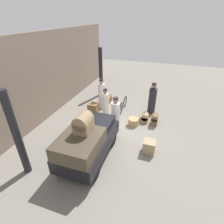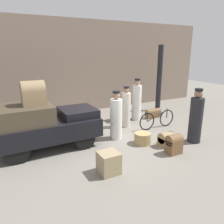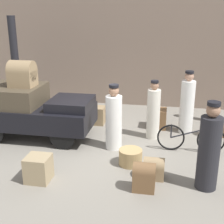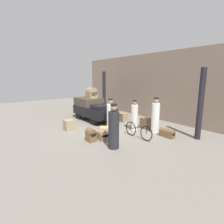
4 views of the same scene
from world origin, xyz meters
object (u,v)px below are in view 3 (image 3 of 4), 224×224
object	(u,v)px
porter_carrying_trunk	(153,112)
trunk_barrel_dark	(216,129)
truck	(32,109)
wicker_basket	(131,157)
porter_lifting_near_truck	(209,150)
bicycle	(191,139)
trunk_wicker_pale	(158,118)
conductor_in_dark_uniform	(187,105)
suitcase_small_leather	(154,168)
suitcase_tan_flat	(144,176)
trunk_on_truck_roof	(22,74)
porter_with_bicycle	(114,120)
trunk_large_brown	(38,169)
suitcase_black_upright	(97,115)

from	to	relation	value
porter_carrying_trunk	trunk_barrel_dark	world-z (taller)	porter_carrying_trunk
truck	porter_carrying_trunk	size ratio (longest dim) A/B	1.92
wicker_basket	trunk_barrel_dark	size ratio (longest dim) A/B	0.74
truck	porter_lifting_near_truck	distance (m)	5.04
truck	trunk_barrel_dark	world-z (taller)	truck
bicycle	trunk_wicker_pale	distance (m)	1.82
conductor_in_dark_uniform	trunk_barrel_dark	bearing A→B (deg)	-9.65
wicker_basket	suitcase_small_leather	bearing A→B (deg)	-41.83
suitcase_tan_flat	trunk_on_truck_roof	world-z (taller)	trunk_on_truck_roof
porter_carrying_trunk	suitcase_tan_flat	distance (m)	2.81
porter_with_bicycle	trunk_on_truck_roof	bearing A→B (deg)	171.67
porter_with_bicycle	trunk_barrel_dark	distance (m)	3.13
porter_carrying_trunk	trunk_large_brown	distance (m)	3.64
porter_carrying_trunk	trunk_barrel_dark	distance (m)	1.93
porter_carrying_trunk	trunk_wicker_pale	size ratio (longest dim) A/B	2.81
trunk_wicker_pale	trunk_barrel_dark	bearing A→B (deg)	-12.82
bicycle	suitcase_tan_flat	xyz separation A→B (m)	(-1.02, -2.02, -0.05)
truck	porter_lifting_near_truck	bearing A→B (deg)	-22.49
bicycle	porter_lifting_near_truck	size ratio (longest dim) A/B	0.92
truck	suitcase_tan_flat	xyz separation A→B (m)	(3.41, -2.26, -0.51)
wicker_basket	trunk_large_brown	xyz separation A→B (m)	(-1.85, -1.08, 0.09)
wicker_basket	porter_lifting_near_truck	world-z (taller)	porter_lifting_near_truck
porter_with_bicycle	trunk_barrel_dark	world-z (taller)	porter_with_bicycle
porter_lifting_near_truck	suitcase_tan_flat	bearing A→B (deg)	-165.06
truck	suitcase_black_upright	xyz separation A→B (m)	(1.60, 1.33, -0.54)
truck	suitcase_small_leather	bearing A→B (deg)	-25.91
suitcase_black_upright	suitcase_small_leather	world-z (taller)	suitcase_black_upright
truck	trunk_large_brown	bearing A→B (deg)	-63.45
conductor_in_dark_uniform	trunk_barrel_dark	xyz separation A→B (m)	(0.85, -0.15, -0.64)
porter_carrying_trunk	suitcase_tan_flat	world-z (taller)	porter_carrying_trunk
truck	trunk_on_truck_roof	bearing A→B (deg)	-180.00
porter_with_bicycle	conductor_in_dark_uniform	size ratio (longest dim) A/B	0.93
porter_lifting_near_truck	trunk_wicker_pale	distance (m)	3.51
bicycle	suitcase_black_upright	world-z (taller)	bicycle
truck	wicker_basket	world-z (taller)	truck
truck	suitcase_black_upright	size ratio (longest dim) A/B	5.76
truck	wicker_basket	bearing A→B (deg)	-22.13
porter_carrying_trunk	suitcase_tan_flat	size ratio (longest dim) A/B	2.75
conductor_in_dark_uniform	suitcase_black_upright	distance (m)	2.82
trunk_barrel_dark	trunk_on_truck_roof	size ratio (longest dim) A/B	1.04
wicker_basket	trunk_barrel_dark	distance (m)	3.11
conductor_in_dark_uniform	porter_carrying_trunk	size ratio (longest dim) A/B	1.11
porter_carrying_trunk	porter_lifting_near_truck	bearing A→B (deg)	-62.97
trunk_large_brown	wicker_basket	bearing A→B (deg)	30.29
porter_with_bicycle	trunk_barrel_dark	xyz separation A→B (m)	(2.77, 1.35, -0.57)
suitcase_black_upright	trunk_large_brown	world-z (taller)	trunk_large_brown
suitcase_black_upright	trunk_large_brown	size ratio (longest dim) A/B	0.99
bicycle	porter_with_bicycle	xyz separation A→B (m)	(-1.98, -0.14, 0.42)
trunk_wicker_pale	trunk_barrel_dark	xyz separation A→B (m)	(1.68, -0.38, -0.08)
porter_with_bicycle	trunk_large_brown	world-z (taller)	porter_with_bicycle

